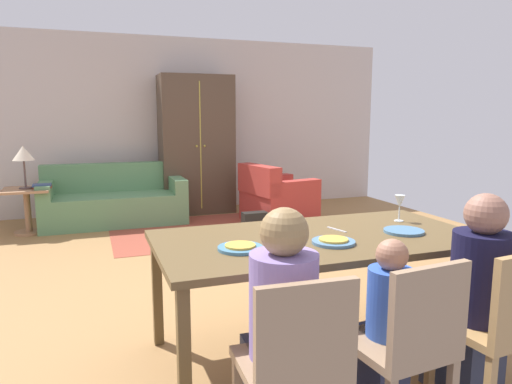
# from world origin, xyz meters

# --- Properties ---
(ground_plane) EXTENTS (7.11, 6.16, 0.02)m
(ground_plane) POSITION_xyz_m (0.00, 0.48, -0.01)
(ground_plane) COLOR olive
(back_wall) EXTENTS (7.11, 0.10, 2.70)m
(back_wall) POSITION_xyz_m (0.00, 3.61, 1.35)
(back_wall) COLOR beige
(back_wall) RESTS_ON ground_plane
(dining_table) EXTENTS (1.98, 1.03, 0.76)m
(dining_table) POSITION_xyz_m (-0.03, -1.41, 0.70)
(dining_table) COLOR brown
(dining_table) RESTS_ON ground_plane
(plate_near_man) EXTENTS (0.25, 0.25, 0.02)m
(plate_near_man) POSITION_xyz_m (-0.57, -1.53, 0.77)
(plate_near_man) COLOR teal
(plate_near_man) RESTS_ON dining_table
(pizza_near_man) EXTENTS (0.17, 0.17, 0.01)m
(pizza_near_man) POSITION_xyz_m (-0.57, -1.53, 0.78)
(pizza_near_man) COLOR gold
(pizza_near_man) RESTS_ON plate_near_man
(plate_near_child) EXTENTS (0.25, 0.25, 0.02)m
(plate_near_child) POSITION_xyz_m (-0.03, -1.59, 0.77)
(plate_near_child) COLOR #4F7CA9
(plate_near_child) RESTS_ON dining_table
(pizza_near_child) EXTENTS (0.17, 0.17, 0.01)m
(pizza_near_child) POSITION_xyz_m (-0.03, -1.59, 0.78)
(pizza_near_child) COLOR gold
(pizza_near_child) RESTS_ON plate_near_child
(plate_near_woman) EXTENTS (0.25, 0.25, 0.02)m
(plate_near_woman) POSITION_xyz_m (0.52, -1.51, 0.77)
(plate_near_woman) COLOR teal
(plate_near_woman) RESTS_ON dining_table
(wine_glass) EXTENTS (0.07, 0.07, 0.19)m
(wine_glass) POSITION_xyz_m (0.69, -1.23, 0.89)
(wine_glass) COLOR silver
(wine_glass) RESTS_ON dining_table
(fork) EXTENTS (0.03, 0.15, 0.01)m
(fork) POSITION_xyz_m (-0.33, -1.46, 0.76)
(fork) COLOR silver
(fork) RESTS_ON dining_table
(knife) EXTENTS (0.06, 0.17, 0.01)m
(knife) POSITION_xyz_m (0.15, -1.31, 0.76)
(knife) COLOR silver
(knife) RESTS_ON dining_table
(dining_chair_man) EXTENTS (0.44, 0.44, 0.87)m
(dining_chair_man) POSITION_xyz_m (-0.58, -2.28, 0.49)
(dining_chair_man) COLOR #9D7C5C
(dining_chair_man) RESTS_ON ground_plane
(person_man) EXTENTS (0.30, 0.41, 1.11)m
(person_man) POSITION_xyz_m (-0.57, -2.10, 0.51)
(person_man) COLOR #2F3344
(person_man) RESTS_ON ground_plane
(dining_chair_child) EXTENTS (0.46, 0.46, 0.87)m
(dining_chair_child) POSITION_xyz_m (-0.02, -2.28, 0.49)
(dining_chair_child) COLOR #9D7D5E
(dining_chair_child) RESTS_ON ground_plane
(person_child) EXTENTS (0.22, 0.30, 0.92)m
(person_child) POSITION_xyz_m (-0.03, -2.11, 0.43)
(person_child) COLOR #303656
(person_child) RESTS_ON ground_plane
(dining_chair_woman) EXTENTS (0.46, 0.46, 0.87)m
(dining_chair_woman) POSITION_xyz_m (0.52, -2.28, 0.49)
(dining_chair_woman) COLOR #B0854F
(dining_chair_woman) RESTS_ON ground_plane
(person_woman) EXTENTS (0.30, 0.41, 1.11)m
(person_woman) POSITION_xyz_m (0.51, -2.10, 0.51)
(person_woman) COLOR #303851
(person_woman) RESTS_ON ground_plane
(area_rug) EXTENTS (2.60, 1.80, 0.01)m
(area_rug) POSITION_xyz_m (0.16, 1.99, 0.00)
(area_rug) COLOR brown
(area_rug) RESTS_ON ground_plane
(couch) EXTENTS (1.92, 0.86, 0.82)m
(couch) POSITION_xyz_m (-1.03, 2.85, 0.30)
(couch) COLOR #5B895B
(couch) RESTS_ON ground_plane
(armchair) EXTENTS (1.01, 1.01, 0.82)m
(armchair) POSITION_xyz_m (1.14, 2.18, 0.32)
(armchair) COLOR #A8332C
(armchair) RESTS_ON ground_plane
(armoire) EXTENTS (1.10, 0.59, 2.10)m
(armoire) POSITION_xyz_m (0.24, 3.22, 1.05)
(armoire) COLOR #4C3A2B
(armoire) RESTS_ON ground_plane
(side_table) EXTENTS (0.56, 0.56, 0.58)m
(side_table) POSITION_xyz_m (-2.11, 2.59, 0.38)
(side_table) COLOR #A57650
(side_table) RESTS_ON ground_plane
(table_lamp) EXTENTS (0.26, 0.26, 0.54)m
(table_lamp) POSITION_xyz_m (-2.11, 2.59, 1.01)
(table_lamp) COLOR brown
(table_lamp) RESTS_ON side_table
(book_lower) EXTENTS (0.22, 0.16, 0.03)m
(book_lower) POSITION_xyz_m (-1.92, 2.57, 0.59)
(book_lower) COLOR maroon
(book_lower) RESTS_ON side_table
(book_upper) EXTENTS (0.22, 0.16, 0.03)m
(book_upper) POSITION_xyz_m (-1.92, 2.55, 0.62)
(book_upper) COLOR #3A4D78
(book_upper) RESTS_ON book_lower
(handbag) EXTENTS (0.32, 0.16, 0.26)m
(handbag) POSITION_xyz_m (0.65, 1.69, 0.13)
(handbag) COLOR black
(handbag) RESTS_ON ground_plane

